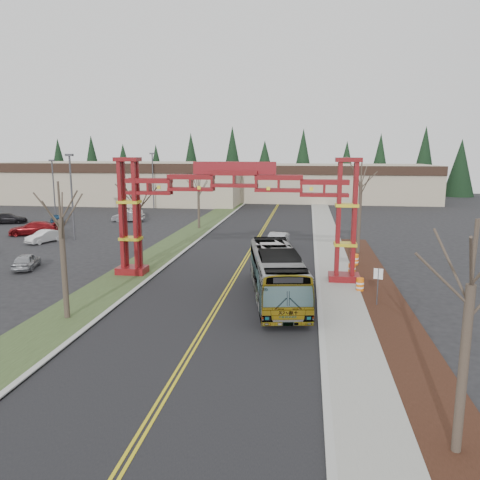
% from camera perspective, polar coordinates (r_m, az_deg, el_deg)
% --- Properties ---
extents(ground, '(200.00, 200.00, 0.00)m').
position_cam_1_polar(ground, '(18.73, -9.68, -18.99)').
color(ground, black).
rests_on(ground, ground).
extents(road, '(12.00, 110.00, 0.02)m').
position_cam_1_polar(road, '(41.82, 0.81, -2.15)').
color(road, black).
rests_on(road, ground).
extents(lane_line_left, '(0.12, 100.00, 0.01)m').
position_cam_1_polar(lane_line_left, '(41.83, 0.65, -2.13)').
color(lane_line_left, gold).
rests_on(lane_line_left, road).
extents(lane_line_right, '(0.12, 100.00, 0.01)m').
position_cam_1_polar(lane_line_right, '(41.80, 0.98, -2.14)').
color(lane_line_right, gold).
rests_on(lane_line_right, road).
extents(curb_right, '(0.30, 110.00, 0.15)m').
position_cam_1_polar(curb_right, '(41.49, 9.27, -2.30)').
color(curb_right, '#A9AAA4').
rests_on(curb_right, ground).
extents(sidewalk_right, '(2.60, 110.00, 0.14)m').
position_cam_1_polar(sidewalk_right, '(41.54, 11.28, -2.35)').
color(sidewalk_right, gray).
rests_on(sidewalk_right, ground).
extents(landscape_strip, '(2.60, 50.00, 0.12)m').
position_cam_1_polar(landscape_strip, '(27.50, 18.36, -9.41)').
color(landscape_strip, black).
rests_on(landscape_strip, ground).
extents(grass_median, '(4.00, 110.00, 0.08)m').
position_cam_1_polar(grass_median, '(43.55, -9.69, -1.75)').
color(grass_median, '#324221').
rests_on(grass_median, ground).
extents(curb_left, '(0.30, 110.00, 0.15)m').
position_cam_1_polar(curb_left, '(43.01, -7.34, -1.79)').
color(curb_left, '#A9AAA4').
rests_on(curb_left, ground).
extents(gateway_arch, '(18.20, 1.60, 8.90)m').
position_cam_1_polar(gateway_arch, '(34.02, -0.69, 5.12)').
color(gateway_arch, '#640D0D').
rests_on(gateway_arch, ground).
extents(retail_building_west, '(46.00, 22.30, 7.50)m').
position_cam_1_polar(retail_building_west, '(94.41, -13.82, 6.92)').
color(retail_building_west, tan).
rests_on(retail_building_west, ground).
extents(retail_building_east, '(38.00, 20.30, 7.00)m').
position_cam_1_polar(retail_building_east, '(95.71, 11.13, 6.92)').
color(retail_building_east, tan).
rests_on(retail_building_east, ground).
extents(conifer_treeline, '(116.10, 5.60, 13.00)m').
position_cam_1_polar(conifer_treeline, '(107.61, 5.62, 9.03)').
color(conifer_treeline, black).
rests_on(conifer_treeline, ground).
extents(transit_bus, '(4.67, 11.95, 3.25)m').
position_cam_1_polar(transit_bus, '(29.91, 4.48, -4.15)').
color(transit_bus, '#B8BAC1').
rests_on(transit_bus, ground).
extents(silver_sedan, '(2.30, 4.92, 1.56)m').
position_cam_1_polar(silver_sedan, '(45.53, 4.55, -0.15)').
color(silver_sedan, '#A5A8AD').
rests_on(silver_sedan, ground).
extents(parked_car_near_a, '(2.49, 4.02, 1.28)m').
position_cam_1_polar(parked_car_near_a, '(41.42, -24.59, -2.36)').
color(parked_car_near_a, '#94979B').
rests_on(parked_car_near_a, ground).
extents(parked_car_near_b, '(2.68, 4.18, 1.30)m').
position_cam_1_polar(parked_car_near_b, '(52.87, -22.74, 0.40)').
color(parked_car_near_b, white).
rests_on(parked_car_near_b, ground).
extents(parked_car_mid_a, '(5.73, 3.74, 1.54)m').
position_cam_1_polar(parked_car_mid_a, '(58.35, -23.88, 1.32)').
color(parked_car_mid_a, maroon).
rests_on(parked_car_mid_a, ground).
extents(parked_car_mid_b, '(2.81, 3.89, 1.23)m').
position_cam_1_polar(parked_car_mid_b, '(67.25, -21.43, 2.47)').
color(parked_car_mid_b, navy).
rests_on(parked_car_mid_b, ground).
extents(parked_car_far_a, '(4.40, 1.73, 1.43)m').
position_cam_1_polar(parked_car_far_a, '(65.53, -13.45, 2.80)').
color(parked_car_far_a, '#93949A').
rests_on(parked_car_far_a, ground).
extents(parked_car_far_b, '(4.10, 5.47, 1.38)m').
position_cam_1_polar(parked_car_far_b, '(71.49, -12.76, 3.43)').
color(parked_car_far_b, white).
rests_on(parked_car_far_b, ground).
extents(parked_car_far_c, '(5.07, 3.34, 1.36)m').
position_cam_1_polar(parked_car_far_c, '(69.32, -26.42, 2.37)').
color(parked_car_far_c, black).
rests_on(parked_car_far_c, ground).
extents(bare_tree_median_near, '(3.14, 3.14, 7.71)m').
position_cam_1_polar(bare_tree_median_near, '(27.19, -21.03, 2.26)').
color(bare_tree_median_near, '#382D26').
rests_on(bare_tree_median_near, ground).
extents(bare_tree_median_mid, '(3.14, 3.14, 7.29)m').
position_cam_1_polar(bare_tree_median_mid, '(38.10, -12.21, 4.27)').
color(bare_tree_median_mid, '#382D26').
rests_on(bare_tree_median_mid, ground).
extents(bare_tree_median_far, '(2.93, 2.93, 6.69)m').
position_cam_1_polar(bare_tree_median_far, '(57.76, -5.09, 6.05)').
color(bare_tree_median_far, '#382D26').
rests_on(bare_tree_median_far, ground).
extents(bare_tree_right_near, '(2.91, 2.91, 7.36)m').
position_cam_1_polar(bare_tree_right_near, '(15.14, 26.34, -5.04)').
color(bare_tree_right_near, '#382D26').
rests_on(bare_tree_right_near, ground).
extents(bare_tree_right_far, '(3.21, 3.21, 8.61)m').
position_cam_1_polar(bare_tree_right_far, '(43.87, 14.52, 6.60)').
color(bare_tree_right_far, '#382D26').
rests_on(bare_tree_right_far, ground).
extents(light_pole_near, '(0.79, 0.40, 9.14)m').
position_cam_1_polar(light_pole_near, '(52.92, -19.85, 5.68)').
color(light_pole_near, '#3F3F44').
rests_on(light_pole_near, ground).
extents(light_pole_mid, '(0.73, 0.36, 8.37)m').
position_cam_1_polar(light_pole_mid, '(68.21, -21.78, 6.12)').
color(light_pole_mid, '#3F3F44').
rests_on(light_pole_mid, ground).
extents(light_pole_far, '(0.81, 0.40, 9.30)m').
position_cam_1_polar(light_pole_far, '(79.93, -10.58, 7.61)').
color(light_pole_far, '#3F3F44').
rests_on(light_pole_far, ground).
extents(street_sign, '(0.53, 0.19, 2.38)m').
position_cam_1_polar(street_sign, '(29.44, 16.48, -4.63)').
color(street_sign, '#3F3F44').
rests_on(street_sign, ground).
extents(barrel_south, '(0.52, 0.52, 0.97)m').
position_cam_1_polar(barrel_south, '(32.49, 14.41, -5.35)').
color(barrel_south, orange).
rests_on(barrel_south, ground).
extents(barrel_mid, '(0.56, 0.56, 1.03)m').
position_cam_1_polar(barrel_mid, '(36.26, 13.47, -3.61)').
color(barrel_mid, orange).
rests_on(barrel_mid, ground).
extents(barrel_north, '(0.54, 0.54, 0.99)m').
position_cam_1_polar(barrel_north, '(39.79, 13.86, -2.40)').
color(barrel_north, orange).
rests_on(barrel_north, ground).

